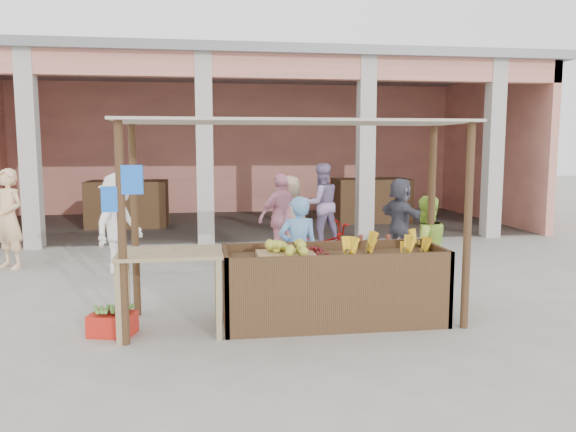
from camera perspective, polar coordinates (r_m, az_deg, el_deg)
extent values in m
plane|color=gray|center=(6.78, 0.37, -10.84)|extent=(60.00, 60.00, 0.00)
cube|color=#EE937C|center=(17.81, -5.18, 6.81)|extent=(14.00, 0.20, 4.00)
cube|color=#EE937C|center=(16.83, 19.74, 6.41)|extent=(0.20, 6.00, 4.00)
cube|color=#EE937C|center=(12.18, -3.75, 14.94)|extent=(14.00, 0.30, 0.50)
cube|color=slate|center=(15.05, -4.65, 14.78)|extent=(14.40, 6.40, 0.20)
cube|color=#B9B2A9|center=(12.54, -24.76, 6.06)|extent=(0.35, 0.35, 4.00)
cube|color=#B9B2A9|center=(12.03, -8.46, 6.62)|extent=(0.35, 0.35, 4.00)
cube|color=#B9B2A9|center=(12.52, 7.88, 6.65)|extent=(0.35, 0.35, 4.00)
cube|color=#B9B2A9|center=(13.66, 20.14, 6.32)|extent=(0.35, 0.35, 4.00)
cube|color=#4E341F|center=(15.09, -15.96, 1.19)|extent=(2.00, 1.20, 1.20)
cube|color=#4E341F|center=(15.61, 8.42, 1.58)|extent=(2.00, 1.20, 1.20)
cube|color=#4E341F|center=(6.76, 4.60, -7.39)|extent=(2.60, 0.95, 0.80)
cylinder|color=#4E341F|center=(6.06, -16.51, -1.87)|extent=(0.09, 0.09, 2.35)
cylinder|color=#4E341F|center=(6.67, 17.78, -1.12)|extent=(0.09, 0.09, 2.35)
cylinder|color=#4E341F|center=(7.09, -15.31, -0.56)|extent=(0.09, 0.09, 2.35)
cylinder|color=#4E341F|center=(7.62, 14.33, -0.01)|extent=(0.09, 0.09, 2.35)
cube|color=beige|center=(6.55, 0.72, 9.56)|extent=(4.00, 1.35, 0.03)
cube|color=blue|center=(5.99, -15.57, 3.58)|extent=(0.22, 0.08, 0.30)
cube|color=blue|center=(6.03, -17.58, 1.63)|extent=(0.18, 0.07, 0.26)
cube|color=tan|center=(6.51, -0.19, -4.06)|extent=(0.66, 0.58, 0.06)
ellipsoid|color=gold|center=(6.49, -0.19, -3.26)|extent=(0.57, 0.50, 0.12)
ellipsoid|color=maroon|center=(6.58, 2.55, -3.55)|extent=(0.47, 0.38, 0.15)
cube|color=#A08360|center=(6.38, -11.89, -3.71)|extent=(1.16, 0.79, 0.04)
cube|color=#A08360|center=(6.22, -16.85, -8.54)|extent=(0.06, 0.06, 0.89)
cube|color=#A08360|center=(6.15, -7.05, -8.46)|extent=(0.06, 0.06, 0.89)
cube|color=#A08360|center=(6.86, -16.02, -7.06)|extent=(0.06, 0.06, 0.89)
cube|color=#A08360|center=(6.80, -7.17, -6.96)|extent=(0.06, 0.06, 0.89)
cube|color=red|center=(6.65, -17.38, -10.43)|extent=(0.55, 0.46, 0.25)
ellipsoid|color=maroon|center=(12.38, 8.56, -1.17)|extent=(0.47, 0.47, 0.64)
ellipsoid|color=maroon|center=(12.54, 10.14, -1.09)|extent=(0.47, 0.47, 0.64)
ellipsoid|color=maroon|center=(12.74, 8.98, -0.94)|extent=(0.47, 0.47, 0.64)
ellipsoid|color=maroon|center=(12.47, 7.40, -1.08)|extent=(0.47, 0.47, 0.64)
imported|color=#6AA6E9|center=(7.39, 1.04, -3.18)|extent=(0.58, 0.43, 1.54)
imported|color=#A7D641|center=(7.84, 13.71, -2.92)|extent=(0.76, 0.48, 1.51)
imported|color=#900A06|center=(8.94, 2.69, -3.38)|extent=(0.84, 1.84, 0.93)
imported|color=white|center=(9.55, -16.75, -0.37)|extent=(1.05, 1.28, 1.79)
imported|color=pink|center=(10.07, -0.61, 0.09)|extent=(1.14, 0.89, 1.71)
imported|color=tan|center=(10.24, 0.11, 0.24)|extent=(0.99, 0.94, 1.73)
imported|color=#464551|center=(10.87, 11.33, 0.11)|extent=(1.02, 1.57, 1.58)
imported|color=#FBC58D|center=(10.68, -26.52, -0.07)|extent=(0.83, 0.79, 1.78)
imported|color=#8F78A5|center=(12.01, 3.38, 1.64)|extent=(1.02, 0.72, 1.89)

